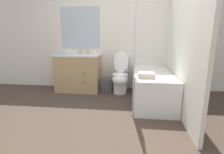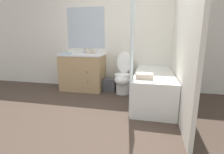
% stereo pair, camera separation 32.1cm
% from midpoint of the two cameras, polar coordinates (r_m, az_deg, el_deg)
% --- Properties ---
extents(ground_plane, '(14.00, 14.00, 0.00)m').
position_cam_midpoint_polar(ground_plane, '(2.67, -8.11, -14.45)').
color(ground_plane, '#47382D').
extents(wall_back, '(8.00, 0.06, 2.50)m').
position_cam_midpoint_polar(wall_back, '(4.13, -2.33, 13.46)').
color(wall_back, white).
rests_on(wall_back, ground_plane).
extents(wall_right, '(0.05, 2.77, 2.50)m').
position_cam_midpoint_polar(wall_right, '(3.23, 18.17, 12.86)').
color(wall_right, white).
rests_on(wall_right, ground_plane).
extents(vanity_cabinet, '(0.98, 0.60, 0.83)m').
position_cam_midpoint_polar(vanity_cabinet, '(4.09, -13.06, 1.47)').
color(vanity_cabinet, tan).
rests_on(vanity_cabinet, ground_plane).
extents(sink_faucet, '(0.14, 0.12, 0.12)m').
position_cam_midpoint_polar(sink_faucet, '(4.20, -12.51, 7.92)').
color(sink_faucet, silver).
rests_on(sink_faucet, vanity_cabinet).
extents(toilet, '(0.34, 0.68, 0.90)m').
position_cam_midpoint_polar(toilet, '(3.82, 0.33, 0.17)').
color(toilet, white).
rests_on(toilet, ground_plane).
extents(bathtub, '(0.70, 1.58, 0.57)m').
position_cam_midpoint_polar(bathtub, '(3.40, 10.35, -3.13)').
color(bathtub, white).
rests_on(bathtub, ground_plane).
extents(shower_curtain, '(0.01, 0.40, 1.88)m').
position_cam_midpoint_polar(shower_curtain, '(2.75, 4.00, 7.17)').
color(shower_curtain, silver).
rests_on(shower_curtain, ground_plane).
extents(wastebasket, '(0.28, 0.23, 0.29)m').
position_cam_midpoint_polar(wastebasket, '(4.00, -4.19, -2.62)').
color(wastebasket, '#4C4C51').
rests_on(wastebasket, ground_plane).
extents(tissue_box, '(0.12, 0.15, 0.11)m').
position_cam_midpoint_polar(tissue_box, '(4.15, -11.01, 8.06)').
color(tissue_box, beige).
rests_on(tissue_box, vanity_cabinet).
extents(soap_dispenser, '(0.05, 0.05, 0.13)m').
position_cam_midpoint_polar(soap_dispenser, '(3.97, -7.86, 8.12)').
color(soap_dispenser, white).
rests_on(soap_dispenser, vanity_cabinet).
extents(hand_towel_folded, '(0.23, 0.16, 0.05)m').
position_cam_midpoint_polar(hand_towel_folded, '(4.01, -18.67, 7.17)').
color(hand_towel_folded, silver).
rests_on(hand_towel_folded, vanity_cabinet).
extents(bath_towel_folded, '(0.26, 0.21, 0.08)m').
position_cam_midpoint_polar(bath_towel_folded, '(2.86, 8.03, 0.55)').
color(bath_towel_folded, beige).
rests_on(bath_towel_folded, bathtub).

